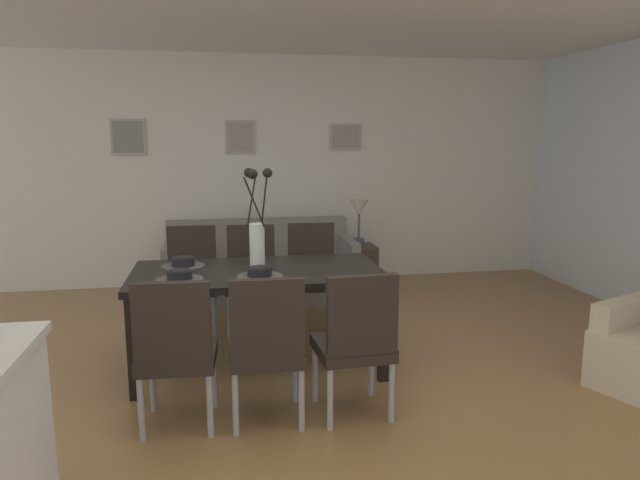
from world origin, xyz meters
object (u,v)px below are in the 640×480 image
at_px(dining_chair_far_right, 251,273).
at_px(framed_picture_right, 345,137).
at_px(dining_table, 258,280).
at_px(sofa, 261,271).
at_px(dining_chair_far_left, 267,342).
at_px(table_lamp, 359,212).
at_px(framed_picture_left, 128,137).
at_px(framed_picture_center, 240,137).
at_px(centerpiece_vase, 257,231).
at_px(bowl_near_right, 183,261).
at_px(dining_chair_mid_left, 356,337).
at_px(dining_chair_mid_right, 312,270).
at_px(bowl_near_left, 180,274).
at_px(dining_chair_near_right, 192,274).
at_px(side_table, 358,269).
at_px(bowl_far_left, 260,271).
at_px(dining_chair_near_left, 176,347).

relative_size(dining_chair_far_right, framed_picture_right, 2.45).
xyz_separation_m(dining_table, sofa, (0.16, 1.90, -0.39)).
height_order(dining_table, sofa, sofa).
height_order(dining_chair_far_left, table_lamp, table_lamp).
xyz_separation_m(framed_picture_left, framed_picture_center, (1.21, 0.00, 0.00)).
distance_m(table_lamp, framed_picture_right, 1.03).
height_order(centerpiece_vase, table_lamp, centerpiece_vase).
relative_size(bowl_near_right, framed_picture_left, 0.43).
height_order(dining_chair_mid_left, dining_chair_mid_right, same).
bearing_deg(table_lamp, dining_table, -122.97).
xyz_separation_m(framed_picture_left, framed_picture_right, (2.43, 0.00, 0.00)).
height_order(dining_chair_far_right, bowl_near_left, dining_chair_far_right).
xyz_separation_m(dining_chair_near_right, bowl_near_right, (-0.03, -0.69, 0.27)).
bearing_deg(centerpiece_vase, side_table, 57.03).
bearing_deg(side_table, dining_chair_far_left, -114.04).
relative_size(dining_chair_far_left, bowl_far_left, 5.41).
relative_size(dining_chair_far_right, sofa, 0.47).
height_order(dining_chair_far_left, bowl_near_left, dining_chair_far_left).
xyz_separation_m(dining_chair_far_left, dining_chair_mid_right, (0.56, 1.77, 0.00)).
xyz_separation_m(dining_chair_near_left, dining_chair_mid_left, (1.05, -0.03, 0.00)).
height_order(side_table, framed_picture_right, framed_picture_right).
bearing_deg(bowl_near_left, framed_picture_center, 78.90).
relative_size(dining_chair_far_right, table_lamp, 1.80).
bearing_deg(dining_chair_far_left, dining_chair_near_right, 105.59).
relative_size(dining_chair_near_right, framed_picture_center, 2.48).
xyz_separation_m(bowl_near_right, framed_picture_right, (1.75, 2.33, 0.91)).
bearing_deg(dining_chair_mid_right, dining_table, -121.88).
bearing_deg(sofa, table_lamp, -0.32).
xyz_separation_m(dining_chair_far_left, framed_picture_left, (-1.20, 3.43, 1.18)).
distance_m(dining_chair_mid_left, bowl_near_left, 1.29).
bearing_deg(dining_chair_far_left, framed_picture_right, 70.30).
distance_m(dining_chair_near_right, bowl_far_left, 1.26).
xyz_separation_m(dining_chair_mid_right, framed_picture_left, (-1.76, 1.66, 1.18)).
relative_size(dining_chair_far_right, framed_picture_center, 2.48).
distance_m(side_table, framed_picture_right, 1.57).
height_order(dining_table, framed_picture_right, framed_picture_right).
distance_m(centerpiece_vase, framed_picture_right, 2.89).
bearing_deg(centerpiece_vase, dining_chair_near_right, 119.67).
height_order(dining_chair_far_right, centerpiece_vase, centerpiece_vase).
distance_m(dining_table, dining_chair_far_right, 0.89).
distance_m(dining_table, framed_picture_left, 3.00).
xyz_separation_m(table_lamp, framed_picture_center, (-1.23, 0.65, 0.79)).
relative_size(bowl_near_right, framed_picture_center, 0.46).
xyz_separation_m(dining_chair_mid_left, dining_chair_mid_right, (0.02, 1.78, 0.00)).
bearing_deg(side_table, dining_chair_near_left, -122.55).
xyz_separation_m(dining_chair_mid_left, table_lamp, (0.71, 2.79, 0.38)).
bearing_deg(framed_picture_center, dining_chair_far_right, -89.96).
bearing_deg(dining_chair_far_right, bowl_near_right, -129.26).
relative_size(dining_chair_mid_left, bowl_far_left, 5.41).
relative_size(dining_chair_far_left, framed_picture_center, 2.48).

